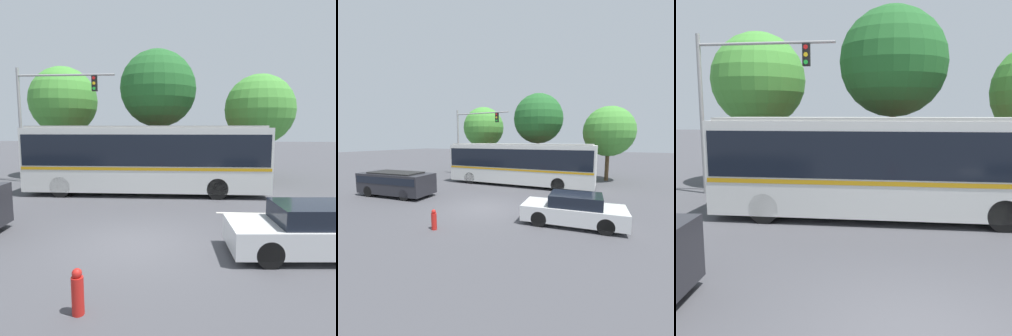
% 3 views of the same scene
% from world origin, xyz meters
% --- Properties ---
extents(ground_plane, '(140.00, 140.00, 0.00)m').
position_xyz_m(ground_plane, '(0.00, 0.00, 0.00)').
color(ground_plane, '#444449').
extents(city_bus, '(11.95, 2.64, 3.43)m').
position_xyz_m(city_bus, '(-0.62, 6.96, 1.95)').
color(city_bus, silver).
rests_on(city_bus, ground).
extents(traffic_light_pole, '(6.01, 0.24, 6.90)m').
position_xyz_m(traffic_light_pole, '(-7.36, 9.98, 4.55)').
color(traffic_light_pole, gray).
rests_on(traffic_light_pole, ground).
extents(flowering_hedge, '(8.89, 1.52, 1.85)m').
position_xyz_m(flowering_hedge, '(-0.83, 10.64, 0.91)').
color(flowering_hedge, '#286028').
rests_on(flowering_hedge, ground).
extents(street_tree_left, '(4.58, 4.58, 7.45)m').
position_xyz_m(street_tree_left, '(-7.12, 12.60, 5.15)').
color(street_tree_left, brown).
rests_on(street_tree_left, ground).
extents(street_tree_centre, '(4.98, 4.98, 8.36)m').
position_xyz_m(street_tree_centre, '(-0.55, 12.21, 5.86)').
color(street_tree_centre, brown).
rests_on(street_tree_centre, ground).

